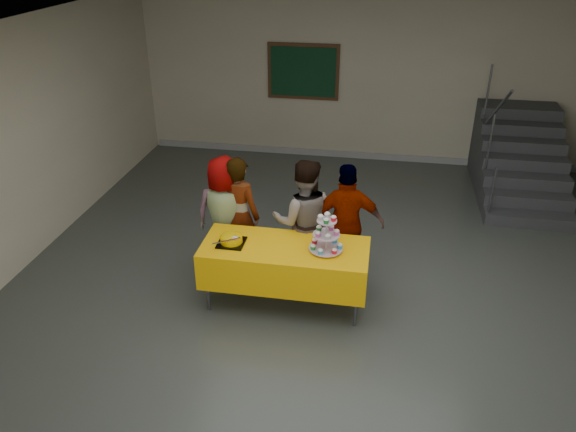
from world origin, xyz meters
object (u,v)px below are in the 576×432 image
(bear_cake, at_px, (231,239))
(staircase, at_px, (517,160))
(bake_table, at_px, (285,262))
(cupcake_stand, at_px, (326,237))
(noticeboard, at_px, (303,72))
(schoolchild_b, at_px, (239,215))
(schoolchild_a, at_px, (225,215))
(schoolchild_d, at_px, (347,224))
(schoolchild_c, at_px, (303,221))

(bear_cake, xyz_separation_m, staircase, (3.82, 3.94, -0.34))
(bake_table, relative_size, cupcake_stand, 4.22)
(cupcake_stand, distance_m, bear_cake, 1.07)
(cupcake_stand, distance_m, noticeboard, 4.89)
(bake_table, bearing_deg, staircase, 50.45)
(bake_table, height_order, bear_cake, bear_cake)
(cupcake_stand, bearing_deg, schoolchild_b, 151.01)
(schoolchild_a, bearing_deg, cupcake_stand, 156.12)
(cupcake_stand, height_order, schoolchild_a, schoolchild_a)
(schoolchild_a, relative_size, schoolchild_d, 0.99)
(bake_table, xyz_separation_m, schoolchild_b, (-0.70, 0.64, 0.22))
(bake_table, xyz_separation_m, schoolchild_a, (-0.88, 0.64, 0.20))
(noticeboard, bearing_deg, schoolchild_c, -81.17)
(schoolchild_d, bearing_deg, noticeboard, -82.87)
(bear_cake, bearing_deg, staircase, 45.83)
(bake_table, distance_m, bear_cake, 0.67)
(cupcake_stand, relative_size, schoolchild_d, 0.29)
(schoolchild_a, distance_m, schoolchild_d, 1.52)
(schoolchild_a, xyz_separation_m, schoolchild_c, (1.00, -0.05, 0.03))
(bake_table, height_order, schoolchild_d, schoolchild_d)
(bake_table, bearing_deg, schoolchild_c, 78.61)
(bake_table, distance_m, noticeboard, 4.87)
(schoolchild_c, bearing_deg, schoolchild_a, -12.22)
(staircase, bearing_deg, schoolchild_d, -128.28)
(staircase, bearing_deg, schoolchild_a, -141.53)
(noticeboard, bearing_deg, schoolchild_d, -74.18)
(bake_table, height_order, noticeboard, noticeboard)
(noticeboard, bearing_deg, staircase, -12.59)
(schoolchild_c, relative_size, schoolchild_d, 1.02)
(bear_cake, height_order, schoolchild_d, schoolchild_d)
(noticeboard, bearing_deg, schoolchild_b, -92.45)
(cupcake_stand, distance_m, schoolchild_d, 0.68)
(schoolchild_d, bearing_deg, staircase, -136.97)
(cupcake_stand, xyz_separation_m, schoolchild_b, (-1.16, 0.64, -0.17))
(schoolchild_c, height_order, noticeboard, noticeboard)
(bake_table, height_order, schoolchild_b, schoolchild_b)
(schoolchild_d, distance_m, noticeboard, 4.34)
(schoolchild_b, height_order, noticeboard, noticeboard)
(schoolchild_a, relative_size, schoolchild_b, 0.98)
(staircase, bearing_deg, noticeboard, 167.41)
(bake_table, relative_size, staircase, 0.78)
(staircase, xyz_separation_m, noticeboard, (-3.74, 0.84, 1.11))
(schoolchild_b, distance_m, schoolchild_d, 1.34)
(schoolchild_b, height_order, schoolchild_c, schoolchild_c)
(bake_table, distance_m, schoolchild_d, 0.92)
(schoolchild_b, bearing_deg, staircase, -126.73)
(cupcake_stand, relative_size, noticeboard, 0.34)
(schoolchild_c, height_order, staircase, staircase)
(schoolchild_c, distance_m, schoolchild_d, 0.52)
(schoolchild_b, height_order, schoolchild_d, schoolchild_b)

